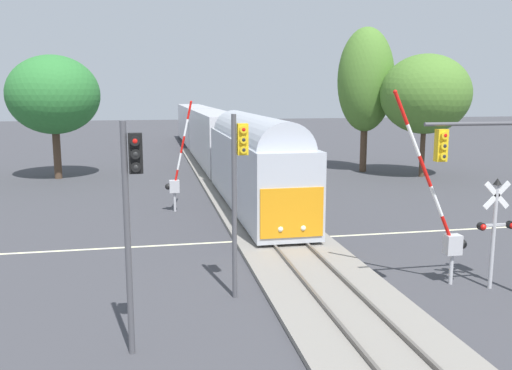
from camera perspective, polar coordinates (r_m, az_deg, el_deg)
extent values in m
plane|color=#3D3D42|center=(25.34, 2.60, -5.70)|extent=(220.00, 220.00, 0.00)
cube|color=beige|center=(25.34, 2.60, -5.69)|extent=(44.00, 0.20, 0.01)
cube|color=gray|center=(25.32, 2.60, -5.50)|extent=(4.40, 80.00, 0.18)
cube|color=#56514C|center=(25.12, 1.01, -5.24)|extent=(0.10, 80.00, 0.14)
cube|color=#56514C|center=(25.45, 4.18, -5.06)|extent=(0.10, 80.00, 0.14)
cube|color=#B2B7C1|center=(31.07, -0.20, 1.48)|extent=(3.00, 16.81, 3.90)
cube|color=orange|center=(23.09, 3.79, -2.93)|extent=(2.76, 0.08, 2.15)
cylinder|color=#B2B7C1|center=(30.86, -0.20, 4.84)|extent=(2.76, 15.13, 2.76)
sphere|color=#F4F2CC|center=(23.12, 2.57, -4.64)|extent=(0.24, 0.24, 0.24)
sphere|color=#F4F2CC|center=(23.37, 4.96, -4.51)|extent=(0.24, 0.24, 0.24)
cube|color=silver|center=(50.30, -4.46, 5.04)|extent=(3.00, 20.60, 4.60)
cube|color=black|center=(50.47, -2.76, 5.41)|extent=(0.04, 18.54, 0.90)
cube|color=gold|center=(50.61, -2.73, 3.77)|extent=(0.04, 18.95, 0.36)
cube|color=silver|center=(71.65, -6.50, 6.41)|extent=(3.00, 20.60, 4.60)
cube|color=black|center=(71.77, -5.29, 6.68)|extent=(0.04, 18.54, 0.90)
cube|color=gold|center=(71.86, -5.27, 5.52)|extent=(0.04, 18.95, 0.36)
cylinder|color=#B7B7BC|center=(20.67, 19.78, -8.30)|extent=(0.14, 0.14, 1.10)
cube|color=#B7B7BC|center=(20.42, 19.93, -5.89)|extent=(0.56, 0.40, 0.70)
sphere|color=black|center=(20.60, 20.77, -5.81)|extent=(0.36, 0.36, 0.36)
cylinder|color=red|center=(20.16, 19.42, -4.50)|extent=(0.59, 0.12, 1.11)
cylinder|color=white|center=(19.70, 18.38, -1.61)|extent=(0.59, 0.12, 1.11)
cylinder|color=red|center=(19.29, 17.30, 1.41)|extent=(0.59, 0.12, 1.11)
cylinder|color=white|center=(18.95, 16.17, 4.55)|extent=(0.59, 0.12, 1.11)
cylinder|color=red|center=(18.67, 14.99, 7.79)|extent=(0.59, 0.12, 1.11)
sphere|color=red|center=(18.56, 14.39, 9.45)|extent=(0.14, 0.14, 0.14)
cylinder|color=#B2B2B7|center=(20.40, 23.62, -5.05)|extent=(0.14, 0.14, 3.65)
cube|color=white|center=(20.08, 23.94, -0.99)|extent=(0.98, 0.05, 0.98)
cube|color=white|center=(20.08, 23.94, -0.99)|extent=(0.98, 0.05, 0.98)
cube|color=#B2B2B7|center=(20.30, 23.71, -3.86)|extent=(1.10, 0.08, 0.08)
cylinder|color=black|center=(19.91, 22.57, -4.03)|extent=(0.26, 0.18, 0.26)
cylinder|color=black|center=(20.54, 25.13, -3.81)|extent=(0.26, 0.18, 0.26)
sphere|color=red|center=(19.83, 22.73, -4.09)|extent=(0.20, 0.20, 0.20)
sphere|color=red|center=(20.46, 25.29, -3.87)|extent=(0.20, 0.20, 0.20)
cone|color=black|center=(20.02, 24.00, 0.35)|extent=(0.28, 0.28, 0.22)
cylinder|color=#B7B7BC|center=(31.31, -8.51, -1.76)|extent=(0.14, 0.14, 1.10)
cube|color=#B7B7BC|center=(31.14, -8.55, -0.14)|extent=(0.56, 0.40, 0.70)
sphere|color=black|center=(31.13, -9.20, -0.16)|extent=(0.36, 0.36, 0.36)
cylinder|color=red|center=(31.07, -8.39, 0.72)|extent=(0.32, 0.12, 0.97)
cylinder|color=white|center=(30.95, -8.05, 2.47)|extent=(0.32, 0.12, 0.97)
cylinder|color=red|center=(30.86, -7.70, 4.22)|extent=(0.32, 0.12, 0.97)
cylinder|color=white|center=(30.79, -7.35, 5.99)|extent=(0.32, 0.12, 0.97)
cylinder|color=red|center=(30.76, -7.00, 7.76)|extent=(0.32, 0.12, 0.97)
sphere|color=red|center=(30.76, -6.83, 8.64)|extent=(0.14, 0.14, 0.14)
cylinder|color=#4C4C51|center=(14.17, -13.31, -5.76)|extent=(0.16, 0.16, 6.06)
cube|color=black|center=(13.74, -12.51, 3.27)|extent=(0.34, 0.26, 1.00)
sphere|color=red|center=(13.56, -12.57, 4.54)|extent=(0.20, 0.20, 0.20)
cylinder|color=black|center=(13.53, -12.57, 4.53)|extent=(0.24, 0.10, 0.24)
sphere|color=#262626|center=(13.59, -12.52, 3.20)|extent=(0.20, 0.20, 0.20)
cylinder|color=black|center=(13.56, -12.52, 3.18)|extent=(0.24, 0.10, 0.24)
sphere|color=#262626|center=(13.63, -12.47, 1.86)|extent=(0.20, 0.20, 0.20)
cylinder|color=black|center=(13.60, -12.47, 1.85)|extent=(0.24, 0.10, 0.24)
cylinder|color=#4C4C51|center=(18.43, 22.67, 5.95)|extent=(3.92, 0.12, 0.12)
cube|color=gold|center=(17.76, 18.84, 3.96)|extent=(0.34, 0.26, 1.00)
sphere|color=red|center=(17.60, 19.14, 4.94)|extent=(0.20, 0.20, 0.20)
cylinder|color=gold|center=(17.58, 19.19, 4.93)|extent=(0.24, 0.10, 0.24)
sphere|color=#262626|center=(17.63, 19.08, 3.91)|extent=(0.20, 0.20, 0.20)
cylinder|color=gold|center=(17.60, 19.13, 3.90)|extent=(0.24, 0.10, 0.24)
sphere|color=#262626|center=(17.66, 19.02, 2.87)|extent=(0.20, 0.20, 0.20)
cylinder|color=gold|center=(17.64, 19.07, 2.86)|extent=(0.24, 0.10, 0.24)
cylinder|color=#4C4C51|center=(17.61, -2.29, -2.45)|extent=(0.16, 0.16, 6.06)
cube|color=gold|center=(17.33, -1.42, 4.82)|extent=(0.34, 0.26, 1.00)
sphere|color=red|center=(17.15, -1.34, 5.84)|extent=(0.20, 0.20, 0.20)
cylinder|color=gold|center=(17.12, -1.32, 5.84)|extent=(0.24, 0.10, 0.24)
sphere|color=#262626|center=(17.18, -1.33, 4.78)|extent=(0.20, 0.20, 0.20)
cylinder|color=gold|center=(17.15, -1.32, 4.77)|extent=(0.24, 0.10, 0.24)
sphere|color=#262626|center=(17.21, -1.33, 3.72)|extent=(0.20, 0.20, 0.20)
cylinder|color=gold|center=(17.18, -1.31, 3.71)|extent=(0.24, 0.10, 0.24)
cylinder|color=#4C3828|center=(47.18, 11.21, 4.11)|extent=(0.57, 0.57, 4.50)
ellipsoid|color=#4C7A2D|center=(46.97, 11.44, 10.76)|extent=(4.68, 4.68, 8.58)
cylinder|color=#4C3828|center=(45.40, 17.05, 3.48)|extent=(0.40, 0.40, 4.22)
ellipsoid|color=#4C7A2D|center=(45.17, 17.34, 9.09)|extent=(6.99, 6.99, 6.22)
cylinder|color=#4C3828|center=(45.29, -20.14, 3.31)|extent=(0.58, 0.58, 4.25)
ellipsoid|color=#2D7533|center=(45.05, -20.48, 8.86)|extent=(6.98, 6.98, 6.03)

